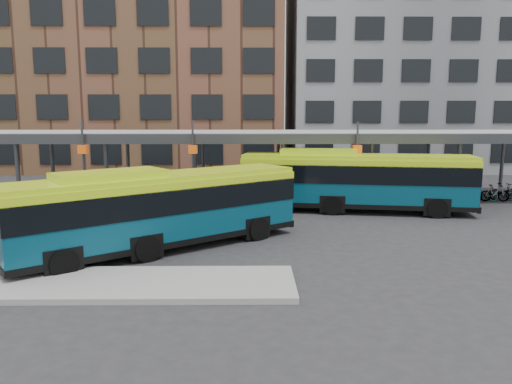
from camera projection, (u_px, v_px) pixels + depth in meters
ground at (246, 258)px, 18.20m from camera, size 120.00×120.00×0.00m
boarding_island at (65, 284)px, 15.16m from camera, size 14.00×3.00×0.18m
canopy at (247, 136)px, 30.31m from camera, size 40.00×6.53×4.80m
building_brick at (145, 53)px, 48.01m from camera, size 26.00×14.00×22.00m
building_grey at (413, 64)px, 48.43m from camera, size 24.00×14.00×20.00m
bus_front at (159, 207)px, 19.10m from camera, size 10.73×9.00×3.20m
bus_rear at (355, 179)px, 26.77m from camera, size 12.40×4.56×3.35m
bike_rack at (470, 193)px, 30.19m from camera, size 6.22×1.48×1.07m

